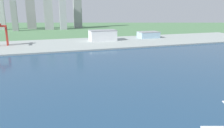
{
  "coord_description": "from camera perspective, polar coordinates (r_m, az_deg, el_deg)",
  "views": [
    {
      "loc": [
        -40.81,
        76.61,
        70.11
      ],
      "look_at": [
        5.54,
        222.68,
        29.65
      ],
      "focal_mm": 34.72,
      "sensor_mm": 36.0,
      "label": 1
    }
  ],
  "objects": [
    {
      "name": "industrial_pier",
      "position": [
        421.06,
        -11.85,
        5.06
      ],
      "size": [
        840.0,
        140.0,
        2.5
      ],
      "primitive_type": "cube",
      "color": "#97A19D",
      "rests_on": "ground"
    },
    {
      "name": "distant_skyline",
      "position": [
        748.56,
        -16.42,
        13.76
      ],
      "size": [
        262.77,
        71.07,
        152.21
      ],
      "color": "#B2B7B6",
      "rests_on": "ground"
    },
    {
      "name": "warehouse_annex",
      "position": [
        500.37,
        9.56,
        7.63
      ],
      "size": [
        46.03,
        28.99,
        13.95
      ],
      "color": "#99BCD1",
      "rests_on": "industrial_pier"
    },
    {
      "name": "ground_plane",
      "position": [
        237.66,
        -6.93,
        -2.48
      ],
      "size": [
        2400.0,
        2400.0,
        0.0
      ],
      "primitive_type": "plane",
      "color": "#4E7B50"
    },
    {
      "name": "water_bay",
      "position": [
        182.39,
        -3.34,
        -7.82
      ],
      "size": [
        840.0,
        360.0,
        0.15
      ],
      "primitive_type": "cube",
      "color": "navy",
      "rests_on": "ground"
    },
    {
      "name": "port_crane_red",
      "position": [
        435.38,
        -27.38,
        7.86
      ],
      "size": [
        21.48,
        35.72,
        38.95
      ],
      "color": "#B72D23",
      "rests_on": "industrial_pier"
    },
    {
      "name": "warehouse_main",
      "position": [
        451.19,
        -2.47,
        7.55
      ],
      "size": [
        55.0,
        29.8,
        21.72
      ],
      "color": "white",
      "rests_on": "industrial_pier"
    }
  ]
}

